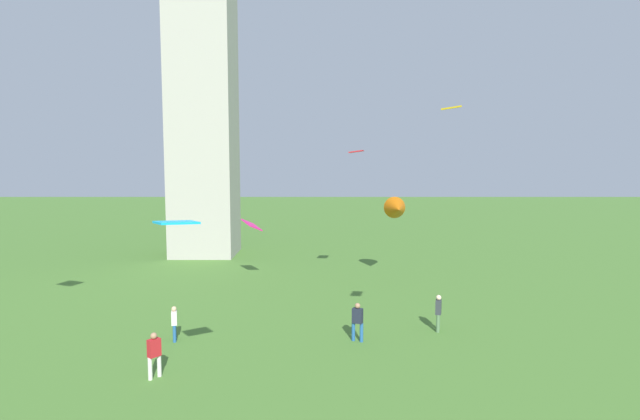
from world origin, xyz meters
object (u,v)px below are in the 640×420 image
at_px(kite_flying_1, 358,152).
at_px(kite_flying_2, 453,108).
at_px(kite_flying_3, 398,209).
at_px(person_0, 176,321).
at_px(person_2, 359,320).
at_px(kite_flying_0, 253,225).
at_px(person_1, 440,311).
at_px(kite_flying_4, 178,222).
at_px(person_3, 156,352).

bearing_deg(kite_flying_1, kite_flying_2, -161.19).
bearing_deg(kite_flying_1, kite_flying_3, -47.80).
relative_size(person_0, person_2, 0.91).
bearing_deg(kite_flying_0, kite_flying_2, -2.63).
relative_size(person_1, person_2, 1.00).
bearing_deg(kite_flying_4, person_1, -177.64).
xyz_separation_m(person_0, kite_flying_2, (11.55, -4.60, 9.37)).
height_order(kite_flying_1, kite_flying_3, kite_flying_1).
bearing_deg(person_3, kite_flying_1, -173.55).
bearing_deg(kite_flying_0, person_3, -39.53).
distance_m(person_2, kite_flying_1, 12.58).
xyz_separation_m(kite_flying_3, kite_flying_4, (-9.91, -18.38, 1.23)).
height_order(person_2, person_3, person_2).
xyz_separation_m(person_1, kite_flying_0, (-10.60, 9.97, 3.05)).
distance_m(person_0, person_3, 4.09).
height_order(person_0, kite_flying_4, kite_flying_4).
bearing_deg(kite_flying_3, person_2, -106.52).
relative_size(person_3, kite_flying_0, 0.98).
height_order(person_1, kite_flying_2, kite_flying_2).
bearing_deg(person_2, kite_flying_2, 147.05).
distance_m(person_1, kite_flying_1, 12.03).
relative_size(kite_flying_2, kite_flying_3, 0.54).
distance_m(kite_flying_0, kite_flying_2, 19.55).
height_order(person_2, kite_flying_4, kite_flying_4).
height_order(kite_flying_0, kite_flying_4, kite_flying_4).
xyz_separation_m(person_0, person_3, (0.41, -4.07, 0.09)).
xyz_separation_m(person_1, kite_flying_3, (-0.57, 10.13, 4.16)).
bearing_deg(kite_flying_2, kite_flying_1, 24.26).
distance_m(person_3, kite_flying_2, 14.51).
bearing_deg(person_3, kite_flying_4, 72.14).
bearing_deg(person_1, kite_flying_3, -159.88).
xyz_separation_m(kite_flying_0, kite_flying_3, (10.03, 0.16, 1.11)).
bearing_deg(kite_flying_0, kite_flying_3, 57.66).
bearing_deg(kite_flying_3, kite_flying_1, -146.57).
xyz_separation_m(person_1, kite_flying_1, (-3.53, 8.22, 8.05)).
bearing_deg(person_3, person_2, 155.33).
height_order(person_1, kite_flying_1, kite_flying_1).
relative_size(person_2, kite_flying_3, 0.84).
bearing_deg(person_3, person_1, 153.04).
distance_m(kite_flying_0, kite_flying_4, 18.37).
xyz_separation_m(kite_flying_1, kite_flying_2, (2.37, -14.20, 1.23)).
bearing_deg(kite_flying_4, kite_flying_3, -154.16).
distance_m(person_2, kite_flying_4, 10.77).
height_order(person_0, kite_flying_3, kite_flying_3).
xyz_separation_m(person_2, kite_flying_3, (3.55, 11.56, 4.16)).
bearing_deg(kite_flying_0, person_1, 13.49).
bearing_deg(kite_flying_1, kite_flying_4, 166.44).
relative_size(person_2, kite_flying_4, 1.18).
bearing_deg(kite_flying_2, person_0, 83.08).
height_order(kite_flying_2, kite_flying_4, kite_flying_2).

